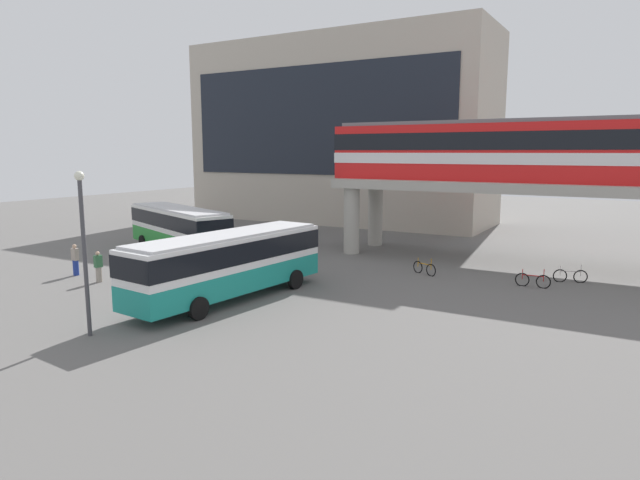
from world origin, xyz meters
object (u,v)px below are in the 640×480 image
train (519,150)px  pedestrian_near_building (266,254)px  bicycle_silver (570,276)px  bicycle_red (533,280)px  station_building (339,132)px  bus_main (229,259)px  pedestrian_walking_across (98,268)px  bus_secondary (178,225)px  bicycle_orange (424,268)px  pedestrian_waiting_near_stop (75,261)px

train → pedestrian_near_building: bearing=-145.3°
bicycle_silver → bicycle_red: bearing=-126.2°
station_building → bus_main: 32.89m
train → pedestrian_near_building: train is taller
bus_main → bicycle_red: (12.20, 9.95, -1.63)m
pedestrian_near_building → pedestrian_walking_across: 9.61m
bus_main → bus_secondary: (-10.84, 7.70, 0.00)m
train → bicycle_orange: 9.77m
station_building → bicycle_silver: bearing=-37.1°
bus_secondary → bicycle_red: 23.20m
pedestrian_near_building → bicycle_orange: bearing=18.0°
bus_secondary → pedestrian_walking_across: bearing=-74.5°
bicycle_silver → pedestrian_near_building: bearing=-163.0°
bicycle_red → station_building: bearing=137.9°
bus_main → bicycle_silver: 18.41m
bus_secondary → bicycle_red: bearing=5.6°
pedestrian_waiting_near_stop → pedestrian_near_building: (8.16, 7.36, -0.03)m
pedestrian_near_building → bicycle_red: bearing=11.0°
station_building → pedestrian_walking_across: 32.29m
pedestrian_waiting_near_stop → bicycle_orange: bearing=30.9°
bicycle_orange → bicycle_silver: size_ratio=0.96×
bus_main → pedestrian_walking_across: bearing=-174.8°
train → bicycle_orange: (-3.76, -5.94, -6.79)m
pedestrian_near_building → bus_main: bearing=-67.7°
train → bus_main: size_ratio=2.17×
bus_secondary → pedestrian_near_building: bus_secondary is taller
station_building → bicycle_orange: size_ratio=18.60×
bicycle_silver → bicycle_red: same height
bicycle_silver → pedestrian_near_building: 17.42m
train → pedestrian_waiting_near_stop: train is taller
bicycle_silver → pedestrian_near_building: size_ratio=0.97×
train → pedestrian_near_building: (-12.87, -8.90, -6.32)m
bicycle_red → bus_main: bearing=-140.8°
bicycle_red → pedestrian_walking_across: (-20.68, -10.72, 0.44)m
bus_secondary → bicycle_silver: 25.06m
bus_secondary → pedestrian_near_building: size_ratio=6.37×
pedestrian_waiting_near_stop → bicycle_silver: bearing=26.6°
pedestrian_waiting_near_stop → pedestrian_near_building: size_ratio=1.03×
pedestrian_waiting_near_stop → bicycle_red: bearing=23.9°
station_building → pedestrian_waiting_near_stop: size_ratio=16.87×
pedestrian_near_building → bus_secondary: bearing=175.1°
pedestrian_waiting_near_stop → pedestrian_near_building: bearing=42.1°
station_building → bus_secondary: size_ratio=2.74×
bus_main → pedestrian_near_building: bearing=112.3°
bicycle_orange → bicycle_silver: 7.84m
bicycle_orange → bus_main: bearing=-122.0°
bicycle_silver → pedestrian_waiting_near_stop: 27.77m
bus_main → bus_secondary: 13.30m
station_building → bus_main: station_building is taller
bicycle_orange → pedestrian_walking_across: pedestrian_walking_across is taller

